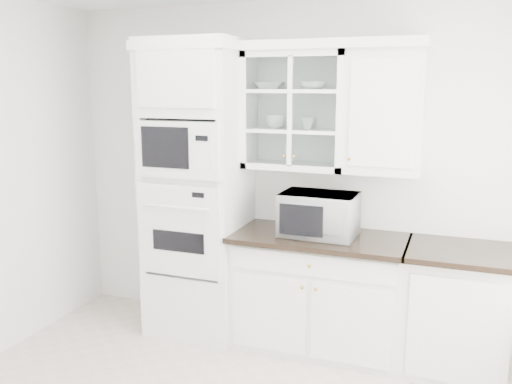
% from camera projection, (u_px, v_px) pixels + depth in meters
% --- Properties ---
extents(room_shell, '(4.00, 3.50, 2.70)m').
position_uv_depth(room_shell, '(235.00, 132.00, 3.14)').
color(room_shell, white).
rests_on(room_shell, ground).
extents(oven_column, '(0.76, 0.68, 2.40)m').
position_uv_depth(oven_column, '(197.00, 190.00, 4.42)').
color(oven_column, white).
rests_on(oven_column, ground).
extents(base_cabinet_run, '(1.32, 0.67, 0.92)m').
position_uv_depth(base_cabinet_run, '(319.00, 291.00, 4.23)').
color(base_cabinet_run, white).
rests_on(base_cabinet_run, ground).
extents(extra_base_cabinet, '(0.72, 0.67, 0.92)m').
position_uv_depth(extra_base_cabinet, '(455.00, 309.00, 3.89)').
color(extra_base_cabinet, white).
rests_on(extra_base_cabinet, ground).
extents(upper_cabinet_glass, '(0.80, 0.33, 0.90)m').
position_uv_depth(upper_cabinet_glass, '(296.00, 111.00, 4.18)').
color(upper_cabinet_glass, white).
rests_on(upper_cabinet_glass, room_shell).
extents(upper_cabinet_solid, '(0.55, 0.33, 0.90)m').
position_uv_depth(upper_cabinet_solid, '(385.00, 112.00, 3.94)').
color(upper_cabinet_solid, white).
rests_on(upper_cabinet_solid, room_shell).
extents(crown_molding, '(2.14, 0.38, 0.07)m').
position_uv_depth(crown_molding, '(283.00, 46.00, 4.10)').
color(crown_molding, white).
rests_on(crown_molding, room_shell).
extents(countertop_microwave, '(0.57, 0.48, 0.33)m').
position_uv_depth(countertop_microwave, '(320.00, 214.00, 4.11)').
color(countertop_microwave, white).
rests_on(countertop_microwave, base_cabinet_run).
extents(bowl_a, '(0.30, 0.30, 0.06)m').
position_uv_depth(bowl_a, '(269.00, 86.00, 4.21)').
color(bowl_a, white).
rests_on(bowl_a, upper_cabinet_glass).
extents(bowl_b, '(0.21, 0.21, 0.06)m').
position_uv_depth(bowl_b, '(313.00, 86.00, 4.08)').
color(bowl_b, white).
rests_on(bowl_b, upper_cabinet_glass).
extents(cup_a, '(0.16, 0.16, 0.11)m').
position_uv_depth(cup_a, '(275.00, 121.00, 4.25)').
color(cup_a, white).
rests_on(cup_a, upper_cabinet_glass).
extents(cup_b, '(0.12, 0.12, 0.09)m').
position_uv_depth(cup_b, '(308.00, 123.00, 4.18)').
color(cup_b, white).
rests_on(cup_b, upper_cabinet_glass).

